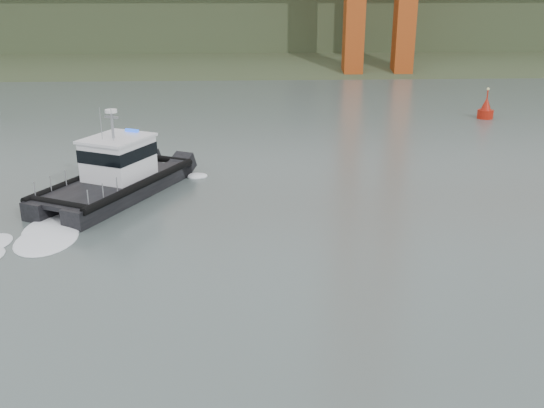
# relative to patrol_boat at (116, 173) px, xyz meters

# --- Properties ---
(ground) EXTENTS (400.00, 400.00, 0.00)m
(ground) POSITION_rel_patrol_boat_xyz_m (8.33, -16.86, -1.52)
(ground) COLOR #475451
(ground) RESTS_ON ground
(headlands) EXTENTS (500.00, 105.36, 27.12)m
(headlands) POSITION_rel_patrol_boat_xyz_m (8.33, 108.64, 5.53)
(headlands) COLOR #304125
(headlands) RESTS_ON ground
(patrol_boat) EXTENTS (9.66, 13.19, 6.06)m
(patrol_boat) POSITION_rel_patrol_boat_xyz_m (0.00, 0.00, 0.00)
(patrol_boat) COLOR black
(patrol_boat) RESTS_ON ground
(nav_buoy) EXTENTS (1.68, 1.68, 3.51)m
(nav_buoy) POSITION_rel_patrol_boat_xyz_m (34.90, 24.07, -0.59)
(nav_buoy) COLOR #A51A0B
(nav_buoy) RESTS_ON ground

